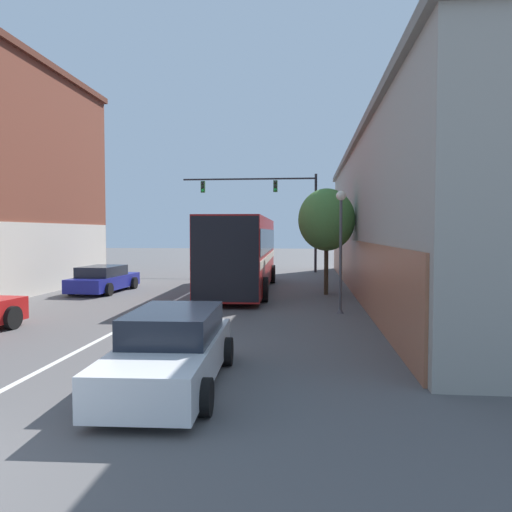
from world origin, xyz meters
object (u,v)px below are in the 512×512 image
Objects in this scene: bus at (242,250)px; traffic_signal_gantry at (275,201)px; hatchback_foreground at (172,350)px; street_lamp at (341,239)px; street_tree_near at (327,220)px; parked_car_left_near at (104,279)px.

traffic_signal_gantry is at bearing -5.82° from bus.
street_lamp is (3.60, 8.46, 1.93)m from hatchback_foreground.
bus is 2.81× the size of street_lamp.
traffic_signal_gantry reaches higher than street_tree_near.
traffic_signal_gantry reaches higher than hatchback_foreground.
street_tree_near is at bearing -16.14° from hatchback_foreground.
traffic_signal_gantry is at bearing 100.81° from street_lamp.
parked_car_left_near is (-6.36, -1.08, -1.34)m from bus.
traffic_signal_gantry is 17.92m from street_lamp.
street_tree_near is (10.28, 0.07, 2.74)m from parked_car_left_near.
bus is 7.45m from street_lamp.
street_lamp is at bearing -79.19° from traffic_signal_gantry.
parked_car_left_near is at bearing -120.26° from traffic_signal_gantry.
street_lamp is at bearing -146.82° from bus.
street_lamp is (4.21, -6.11, 0.64)m from bus.
parked_car_left_near is 11.87m from street_lamp.
traffic_signal_gantry is 12.81m from street_tree_near.
street_tree_near reaches higher than hatchback_foreground.
bus is at bearing -77.48° from parked_car_left_near.
traffic_signal_gantry reaches higher than street_lamp.
street_lamp is (10.57, -5.03, 1.98)m from parked_car_left_near.
bus reaches higher than parked_car_left_near.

